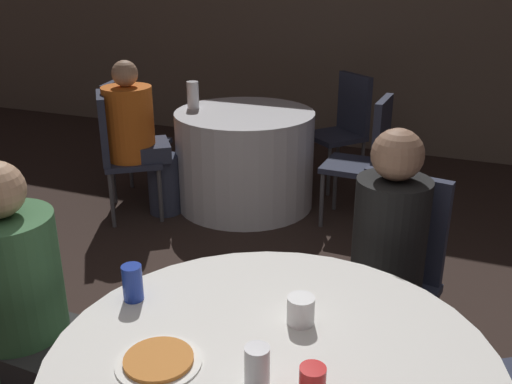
# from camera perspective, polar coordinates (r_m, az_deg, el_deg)

# --- Properties ---
(wall_back) EXTENTS (16.00, 0.06, 2.80)m
(wall_back) POSITION_cam_1_polar(r_m,az_deg,el_deg) (5.68, 16.28, 17.41)
(wall_back) COLOR #7A6B5B
(wall_back) RESTS_ON ground_plane
(table_far) EXTENTS (1.05, 1.05, 0.74)m
(table_far) POSITION_cam_1_polar(r_m,az_deg,el_deg) (4.37, -1.12, 3.31)
(table_far) COLOR silver
(table_far) RESTS_ON ground_plane
(chair_near_west) EXTENTS (0.42, 0.41, 0.93)m
(chair_near_west) POSITION_cam_1_polar(r_m,az_deg,el_deg) (2.29, -24.15, -12.09)
(chair_near_west) COLOR #2D3347
(chair_near_west) RESTS_ON ground_plane
(chair_near_north) EXTENTS (0.46, 0.47, 0.93)m
(chair_near_north) POSITION_cam_1_polar(r_m,az_deg,el_deg) (2.57, 13.62, -6.84)
(chair_near_north) COLOR #2D3347
(chair_near_north) RESTS_ON ground_plane
(chair_far_west) EXTENTS (0.47, 0.47, 0.93)m
(chair_far_west) POSITION_cam_1_polar(r_m,az_deg,el_deg) (4.60, -12.75, 6.06)
(chair_far_west) COLOR #2D3347
(chair_far_west) RESTS_ON ground_plane
(chair_far_southwest) EXTENTS (0.56, 0.56, 0.93)m
(chair_far_southwest) POSITION_cam_1_polar(r_m,az_deg,el_deg) (4.20, -13.72, 4.48)
(chair_far_southwest) COLOR #2D3347
(chair_far_southwest) RESTS_ON ground_plane
(chair_far_east) EXTENTS (0.42, 0.41, 0.93)m
(chair_far_east) POSITION_cam_1_polar(r_m,az_deg,el_deg) (4.03, 11.14, 3.99)
(chair_far_east) COLOR #2D3347
(chair_far_east) RESTS_ON ground_plane
(chair_far_northeast) EXTENTS (0.56, 0.56, 0.93)m
(chair_far_northeast) POSITION_cam_1_polar(r_m,az_deg,el_deg) (4.81, 8.89, 7.03)
(chair_far_northeast) COLOR #2D3347
(chair_far_northeast) RESTS_ON ground_plane
(person_black_shirt) EXTENTS (0.34, 0.49, 1.17)m
(person_black_shirt) POSITION_cam_1_polar(r_m,az_deg,el_deg) (2.41, 12.36, -7.82)
(person_black_shirt) COLOR #4C4238
(person_black_shirt) RESTS_ON ground_plane
(person_green_jacket) EXTENTS (0.51, 0.33, 1.18)m
(person_green_jacket) POSITION_cam_1_polar(r_m,az_deg,el_deg) (2.16, -21.32, -12.30)
(person_green_jacket) COLOR #282828
(person_green_jacket) RESTS_ON ground_plane
(person_orange_shirt) EXTENTS (0.49, 0.47, 1.15)m
(person_orange_shirt) POSITION_cam_1_polar(r_m,az_deg,el_deg) (4.19, -11.55, 5.21)
(person_orange_shirt) COLOR #33384C
(person_orange_shirt) RESTS_ON ground_plane
(pizza_plate_near) EXTENTS (0.24, 0.24, 0.02)m
(pizza_plate_near) POSITION_cam_1_polar(r_m,az_deg,el_deg) (1.65, -9.71, -16.28)
(pizza_plate_near) COLOR white
(pizza_plate_near) RESTS_ON table_near
(soda_can_silver) EXTENTS (0.07, 0.07, 0.12)m
(soda_can_silver) POSITION_cam_1_polar(r_m,az_deg,el_deg) (1.52, 0.11, -17.15)
(soda_can_silver) COLOR silver
(soda_can_silver) RESTS_ON table_near
(soda_can_blue) EXTENTS (0.07, 0.07, 0.12)m
(soda_can_blue) POSITION_cam_1_polar(r_m,az_deg,el_deg) (1.91, -12.24, -8.86)
(soda_can_blue) COLOR #1E38A5
(soda_can_blue) RESTS_ON table_near
(cup_near) EXTENTS (0.08, 0.08, 0.09)m
(cup_near) POSITION_cam_1_polar(r_m,az_deg,el_deg) (1.77, 4.50, -11.69)
(cup_near) COLOR white
(cup_near) RESTS_ON table_near
(bottle_far) EXTENTS (0.09, 0.09, 0.20)m
(bottle_far) POSITION_cam_1_polar(r_m,az_deg,el_deg) (4.39, -6.33, 9.62)
(bottle_far) COLOR white
(bottle_far) RESTS_ON table_far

